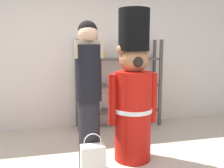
# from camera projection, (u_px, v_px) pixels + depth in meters

# --- Properties ---
(back_wall) EXTENTS (6.40, 0.12, 2.60)m
(back_wall) POSITION_uv_depth(u_px,v_px,m) (82.00, 54.00, 4.41)
(back_wall) COLOR silver
(back_wall) RESTS_ON ground_plane
(merchandise_shelf) EXTENTS (1.53, 0.35, 1.56)m
(merchandise_shelf) POSITION_uv_depth(u_px,v_px,m) (119.00, 84.00, 4.42)
(merchandise_shelf) COLOR #4C4742
(merchandise_shelf) RESTS_ON ground_plane
(teddy_bear_guard) EXTENTS (0.64, 0.48, 1.89)m
(teddy_bear_guard) POSITION_uv_depth(u_px,v_px,m) (133.00, 93.00, 3.07)
(teddy_bear_guard) COLOR red
(teddy_bear_guard) RESTS_ON ground_plane
(person_shopper) EXTENTS (0.31, 0.29, 1.72)m
(person_shopper) POSITION_uv_depth(u_px,v_px,m) (89.00, 91.00, 2.79)
(person_shopper) COLOR black
(person_shopper) RESTS_ON ground_plane
(shopping_bag) EXTENTS (0.26, 0.15, 0.52)m
(shopping_bag) POSITION_uv_depth(u_px,v_px,m) (93.00, 161.00, 2.69)
(shopping_bag) COLOR silver
(shopping_bag) RESTS_ON ground_plane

